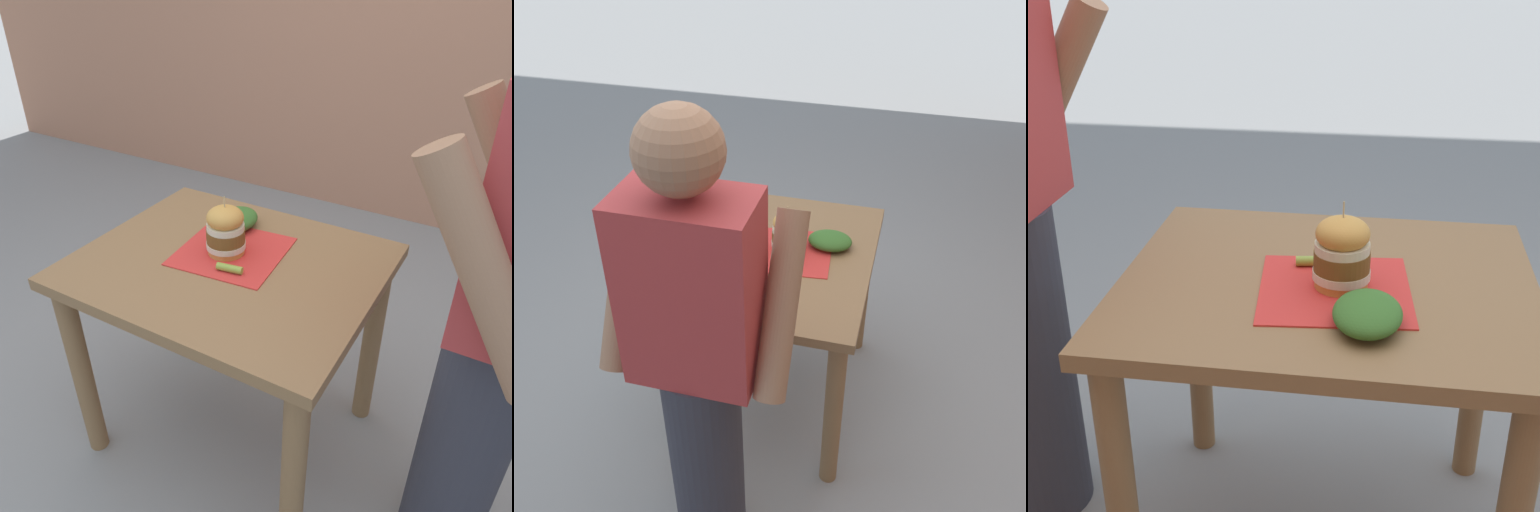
% 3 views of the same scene
% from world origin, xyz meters
% --- Properties ---
extents(ground_plane, '(80.00, 80.00, 0.00)m').
position_xyz_m(ground_plane, '(0.00, 0.00, 0.00)').
color(ground_plane, gray).
extents(patio_table, '(0.78, 0.94, 0.79)m').
position_xyz_m(patio_table, '(0.00, 0.00, 0.64)').
color(patio_table, olive).
rests_on(patio_table, ground).
extents(serving_paper, '(0.36, 0.36, 0.00)m').
position_xyz_m(serving_paper, '(-0.05, -0.02, 0.79)').
color(serving_paper, red).
rests_on(serving_paper, patio_table).
extents(sandwich, '(0.13, 0.13, 0.20)m').
position_xyz_m(sandwich, '(-0.04, -0.03, 0.87)').
color(sandwich, gold).
rests_on(sandwich, serving_paper).
extents(pickle_spear, '(0.04, 0.08, 0.02)m').
position_xyz_m(pickle_spear, '(0.05, 0.04, 0.80)').
color(pickle_spear, '#8EA83D').
rests_on(pickle_spear, serving_paper).
extents(side_salad, '(0.18, 0.14, 0.06)m').
position_xyz_m(side_salad, '(-0.20, -0.10, 0.82)').
color(side_salad, '#386B28').
rests_on(side_salad, patio_table).
extents(diner_across_table, '(0.55, 0.35, 1.69)m').
position_xyz_m(diner_across_table, '(0.03, 0.79, 0.88)').
color(diner_across_table, '#33333D').
rests_on(diner_across_table, ground).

